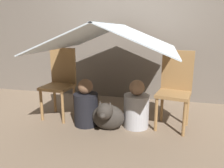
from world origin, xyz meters
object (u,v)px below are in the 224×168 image
Objects in this scene: chair_left at (60,80)px; dog at (108,116)px; chair_right at (175,87)px; person_second at (136,108)px; person_front at (86,106)px.

chair_left reaches higher than dog.
dog is at bearing -18.12° from chair_left.
person_second is at bearing -152.41° from chair_right.
chair_left is 1.58× the size of person_front.
dog is (0.72, -0.30, -0.30)m from chair_left.
chair_left is 1.57× the size of person_second.
person_front reaches higher than dog.
person_front is 1.46× the size of dog.
chair_right reaches higher than dog.
person_front is at bearing 160.74° from dog.
dog is (0.29, -0.10, -0.06)m from person_front.
chair_left is 1.45m from chair_right.
chair_right is (1.45, -0.00, 0.00)m from chair_left.
person_second reaches higher than person_front.
chair_left is 1.06m from person_second.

